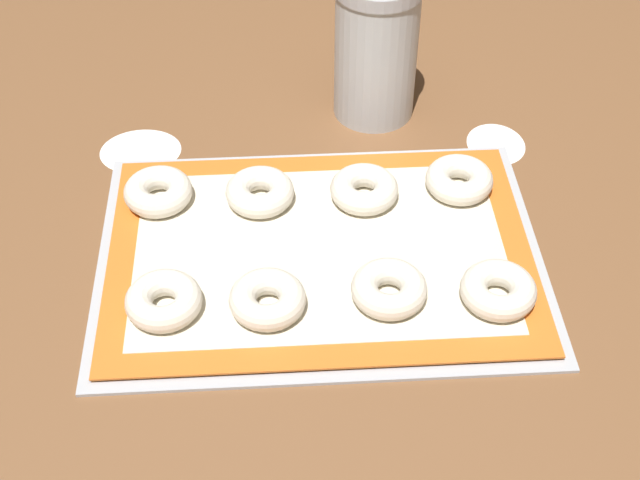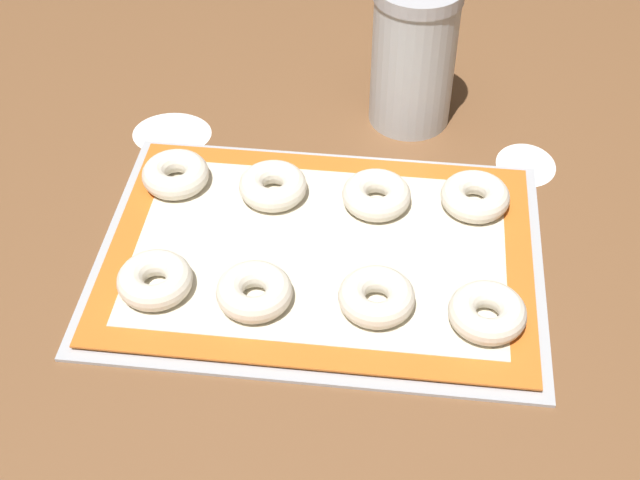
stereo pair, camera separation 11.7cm
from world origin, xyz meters
TOP-DOWN VIEW (x-y plane):
  - ground_plane at (0.00, 0.00)m, footprint 2.80×2.80m
  - baking_tray at (0.02, 0.01)m, footprint 0.48×0.34m
  - baking_mat at (0.02, 0.01)m, footprint 0.45×0.32m
  - bagel_front_far_left at (-0.15, -0.06)m, footprint 0.08×0.08m
  - bagel_front_mid_left at (-0.04, -0.07)m, footprint 0.08×0.08m
  - bagel_front_mid_right at (0.08, -0.06)m, footprint 0.08×0.08m
  - bagel_front_far_right at (0.19, -0.07)m, footprint 0.08×0.08m
  - bagel_back_far_left at (-0.16, 0.10)m, footprint 0.08×0.08m
  - bagel_back_mid_left at (-0.05, 0.09)m, footprint 0.08×0.08m
  - bagel_back_mid_right at (0.07, 0.09)m, footprint 0.08×0.08m
  - bagel_back_far_right at (0.18, 0.10)m, footprint 0.08×0.08m
  - flour_canister at (0.10, 0.28)m, footprint 0.11×0.11m
  - flour_patch_near at (-0.19, 0.21)m, footprint 0.10×0.09m
  - flour_patch_far at (0.25, 0.20)m, footprint 0.07×0.08m

SIDE VIEW (x-z plane):
  - ground_plane at x=0.00m, z-range 0.00..0.00m
  - flour_patch_near at x=-0.19m, z-range 0.00..0.00m
  - flour_patch_far at x=0.25m, z-range 0.00..0.00m
  - baking_tray at x=0.02m, z-range 0.00..0.01m
  - baking_mat at x=0.02m, z-range 0.01..0.01m
  - bagel_front_far_left at x=-0.15m, z-range 0.01..0.04m
  - bagel_front_mid_left at x=-0.04m, z-range 0.01..0.04m
  - bagel_front_mid_right at x=0.08m, z-range 0.01..0.04m
  - bagel_front_far_right at x=0.19m, z-range 0.01..0.04m
  - bagel_back_far_left at x=-0.16m, z-range 0.01..0.04m
  - bagel_back_mid_left at x=-0.05m, z-range 0.01..0.04m
  - bagel_back_mid_right at x=0.07m, z-range 0.01..0.04m
  - bagel_back_far_right at x=0.18m, z-range 0.01..0.04m
  - flour_canister at x=0.10m, z-range 0.00..0.19m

